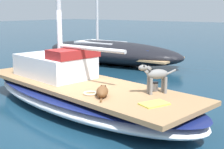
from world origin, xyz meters
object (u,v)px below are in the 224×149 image
(coiled_rope, at_px, (90,93))
(moored_boat_starboard_side, at_px, (110,51))
(deck_winch, at_px, (155,87))
(deck_towel, at_px, (154,104))
(sailboat_main, at_px, (82,95))
(dog_brown, at_px, (102,91))
(dog_grey, at_px, (155,75))

(coiled_rope, relative_size, moored_boat_starboard_side, 0.04)
(deck_winch, xyz_separation_m, deck_towel, (-0.96, -0.55, -0.08))
(sailboat_main, distance_m, moored_boat_starboard_side, 7.01)
(deck_winch, distance_m, deck_towel, 1.11)
(deck_winch, bearing_deg, dog_brown, 148.99)
(deck_winch, height_order, moored_boat_starboard_side, moored_boat_starboard_side)
(sailboat_main, distance_m, dog_brown, 1.44)
(dog_brown, height_order, deck_towel, dog_brown)
(dog_grey, distance_m, deck_winch, 0.42)
(coiled_rope, bearing_deg, deck_towel, -82.32)
(sailboat_main, bearing_deg, dog_brown, -117.26)
(moored_boat_starboard_side, bearing_deg, deck_towel, -135.90)
(sailboat_main, height_order, moored_boat_starboard_side, moored_boat_starboard_side)
(coiled_rope, bearing_deg, deck_winch, -40.01)
(dog_brown, distance_m, dog_grey, 1.24)
(dog_brown, relative_size, deck_towel, 1.46)
(coiled_rope, height_order, moored_boat_starboard_side, moored_boat_starboard_side)
(sailboat_main, bearing_deg, deck_winch, -75.64)
(dog_grey, relative_size, deck_winch, 3.99)
(moored_boat_starboard_side, bearing_deg, dog_brown, -142.76)
(dog_grey, relative_size, coiled_rope, 2.58)
(deck_winch, bearing_deg, moored_boat_starboard_side, 46.12)
(dog_grey, xyz_separation_m, moored_boat_starboard_side, (5.66, 5.78, -0.52))
(sailboat_main, relative_size, deck_towel, 13.38)
(dog_brown, distance_m, coiled_rope, 0.33)
(dog_brown, xyz_separation_m, deck_towel, (0.15, -1.22, -0.09))
(coiled_rope, bearing_deg, dog_grey, -49.97)
(sailboat_main, height_order, dog_brown, dog_brown)
(dog_grey, height_order, deck_winch, dog_grey)
(deck_winch, height_order, deck_towel, deck_winch)
(deck_winch, relative_size, moored_boat_starboard_side, 0.02)
(deck_towel, xyz_separation_m, moored_boat_starboard_side, (6.40, 6.20, -0.11))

